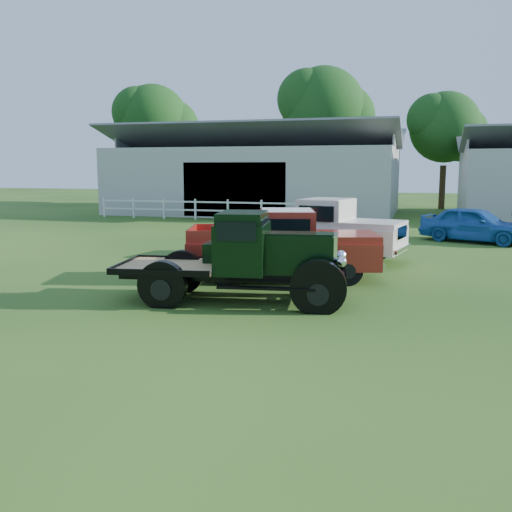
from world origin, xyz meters
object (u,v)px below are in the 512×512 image
(vintage_flatbed, at_px, (238,257))
(misc_car_blue, at_px, (475,224))
(white_pickup, at_px, (323,230))
(red_pickup, at_px, (283,244))

(vintage_flatbed, relative_size, misc_car_blue, 1.21)
(vintage_flatbed, relative_size, white_pickup, 0.96)
(white_pickup, bearing_deg, red_pickup, -86.33)
(white_pickup, relative_size, misc_car_blue, 1.26)
(vintage_flatbed, relative_size, red_pickup, 0.98)
(vintage_flatbed, distance_m, red_pickup, 2.82)
(white_pickup, bearing_deg, vintage_flatbed, -86.16)
(red_pickup, xyz_separation_m, white_pickup, (0.47, 3.63, 0.03))
(vintage_flatbed, bearing_deg, misc_car_blue, 56.37)
(vintage_flatbed, bearing_deg, red_pickup, 74.85)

